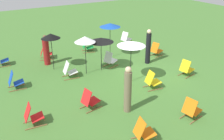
{
  "coord_description": "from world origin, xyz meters",
  "views": [
    {
      "loc": [
        -9.46,
        6.76,
        5.46
      ],
      "look_at": [
        0.0,
        1.2,
        0.5
      ],
      "focal_mm": 40.89,
      "sensor_mm": 36.0,
      "label": 1
    }
  ],
  "objects_px": {
    "deckchair_11": "(156,50)",
    "person_1": "(148,47)",
    "deckchair_14": "(186,69)",
    "umbrella_2": "(51,36)",
    "person_2": "(128,90)",
    "deckchair_12": "(143,132)",
    "deckchair_13": "(152,81)",
    "deckchair_1": "(32,116)",
    "person_0": "(46,51)",
    "umbrella_1": "(85,39)",
    "deckchair_15": "(45,53)",
    "umbrella_3": "(101,40)",
    "deckchair_5": "(110,60)",
    "deckchair_0": "(90,100)",
    "deckchair_9": "(69,71)",
    "deckchair_4": "(1,59)",
    "umbrella_0": "(110,25)",
    "umbrella_4": "(131,44)",
    "deckchair_8": "(15,81)",
    "deckchair_6": "(126,39)",
    "deckchair_7": "(191,110)",
    "deckchair_3": "(87,46)"
  },
  "relations": [
    {
      "from": "deckchair_11",
      "to": "person_1",
      "type": "xyz_separation_m",
      "value": [
        -0.61,
        1.11,
        0.56
      ]
    },
    {
      "from": "deckchair_14",
      "to": "umbrella_2",
      "type": "bearing_deg",
      "value": 44.17
    },
    {
      "from": "person_1",
      "to": "person_2",
      "type": "bearing_deg",
      "value": -115.25
    },
    {
      "from": "deckchair_12",
      "to": "deckchair_13",
      "type": "bearing_deg",
      "value": -32.38
    },
    {
      "from": "deckchair_1",
      "to": "person_0",
      "type": "bearing_deg",
      "value": -17.23
    },
    {
      "from": "person_1",
      "to": "deckchair_11",
      "type": "bearing_deg",
      "value": 50.35
    },
    {
      "from": "umbrella_1",
      "to": "deckchair_15",
      "type": "bearing_deg",
      "value": 21.54
    },
    {
      "from": "umbrella_3",
      "to": "person_0",
      "type": "bearing_deg",
      "value": 44.74
    },
    {
      "from": "person_1",
      "to": "deckchair_5",
      "type": "bearing_deg",
      "value": -176.8
    },
    {
      "from": "deckchair_0",
      "to": "umbrella_3",
      "type": "xyz_separation_m",
      "value": [
        2.97,
        -2.11,
        1.27
      ]
    },
    {
      "from": "deckchair_9",
      "to": "deckchair_15",
      "type": "height_order",
      "value": "same"
    },
    {
      "from": "deckchair_14",
      "to": "deckchair_4",
      "type": "bearing_deg",
      "value": 43.26
    },
    {
      "from": "deckchair_9",
      "to": "umbrella_0",
      "type": "distance_m",
      "value": 3.7
    },
    {
      "from": "deckchair_9",
      "to": "umbrella_3",
      "type": "distance_m",
      "value": 2.17
    },
    {
      "from": "umbrella_3",
      "to": "umbrella_4",
      "type": "xyz_separation_m",
      "value": [
        -1.85,
        -0.54,
        0.24
      ]
    },
    {
      "from": "deckchair_8",
      "to": "person_0",
      "type": "relative_size",
      "value": 0.51
    },
    {
      "from": "deckchair_1",
      "to": "deckchair_15",
      "type": "xyz_separation_m",
      "value": [
        5.89,
        -2.25,
        0.0
      ]
    },
    {
      "from": "umbrella_1",
      "to": "umbrella_2",
      "type": "distance_m",
      "value": 1.83
    },
    {
      "from": "deckchair_14",
      "to": "person_1",
      "type": "xyz_separation_m",
      "value": [
        2.25,
        0.65,
        0.56
      ]
    },
    {
      "from": "umbrella_0",
      "to": "person_0",
      "type": "relative_size",
      "value": 1.22
    },
    {
      "from": "deckchair_6",
      "to": "deckchair_13",
      "type": "bearing_deg",
      "value": 141.69
    },
    {
      "from": "deckchair_1",
      "to": "deckchair_13",
      "type": "relative_size",
      "value": 1.0
    },
    {
      "from": "deckchair_5",
      "to": "deckchair_15",
      "type": "bearing_deg",
      "value": 27.42
    },
    {
      "from": "deckchair_5",
      "to": "deckchair_4",
      "type": "bearing_deg",
      "value": 42.4
    },
    {
      "from": "deckchair_0",
      "to": "deckchair_7",
      "type": "distance_m",
      "value": 3.79
    },
    {
      "from": "umbrella_2",
      "to": "person_2",
      "type": "relative_size",
      "value": 1.05
    },
    {
      "from": "deckchair_8",
      "to": "deckchair_14",
      "type": "relative_size",
      "value": 1.0
    },
    {
      "from": "person_1",
      "to": "deckchair_0",
      "type": "bearing_deg",
      "value": -130.7
    },
    {
      "from": "deckchair_3",
      "to": "umbrella_4",
      "type": "xyz_separation_m",
      "value": [
        -4.73,
        0.04,
        1.51
      ]
    },
    {
      "from": "deckchair_6",
      "to": "deckchair_7",
      "type": "distance_m",
      "value": 8.81
    },
    {
      "from": "umbrella_2",
      "to": "umbrella_0",
      "type": "bearing_deg",
      "value": -89.58
    },
    {
      "from": "deckchair_11",
      "to": "deckchair_12",
      "type": "bearing_deg",
      "value": 127.27
    },
    {
      "from": "deckchair_6",
      "to": "deckchair_13",
      "type": "distance_m",
      "value": 6.34
    },
    {
      "from": "deckchair_7",
      "to": "umbrella_4",
      "type": "bearing_deg",
      "value": -6.03
    },
    {
      "from": "umbrella_1",
      "to": "deckchair_0",
      "type": "bearing_deg",
      "value": 157.2
    },
    {
      "from": "umbrella_1",
      "to": "person_1",
      "type": "distance_m",
      "value": 3.64
    },
    {
      "from": "deckchair_4",
      "to": "umbrella_3",
      "type": "xyz_separation_m",
      "value": [
        -3.24,
        -4.35,
        1.27
      ]
    },
    {
      "from": "person_2",
      "to": "deckchair_12",
      "type": "bearing_deg",
      "value": -124.08
    },
    {
      "from": "deckchair_0",
      "to": "deckchair_1",
      "type": "xyz_separation_m",
      "value": [
        0.07,
        2.17,
        0.0
      ]
    },
    {
      "from": "deckchair_14",
      "to": "umbrella_1",
      "type": "relative_size",
      "value": 0.43
    },
    {
      "from": "umbrella_4",
      "to": "deckchair_15",
      "type": "bearing_deg",
      "value": 27.88
    },
    {
      "from": "deckchair_1",
      "to": "deckchair_3",
      "type": "distance_m",
      "value": 7.55
    },
    {
      "from": "deckchair_4",
      "to": "person_2",
      "type": "distance_m",
      "value": 7.87
    },
    {
      "from": "umbrella_1",
      "to": "deckchair_13",
      "type": "bearing_deg",
      "value": -147.32
    },
    {
      "from": "deckchair_0",
      "to": "deckchair_12",
      "type": "xyz_separation_m",
      "value": [
        -2.6,
        -0.63,
        0.0
      ]
    },
    {
      "from": "deckchair_0",
      "to": "deckchair_4",
      "type": "height_order",
      "value": "same"
    },
    {
      "from": "deckchair_0",
      "to": "person_1",
      "type": "distance_m",
      "value": 5.42
    },
    {
      "from": "deckchair_3",
      "to": "umbrella_2",
      "type": "height_order",
      "value": "umbrella_2"
    },
    {
      "from": "deckchair_4",
      "to": "person_1",
      "type": "relative_size",
      "value": 0.44
    },
    {
      "from": "person_0",
      "to": "person_2",
      "type": "height_order",
      "value": "person_2"
    }
  ]
}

